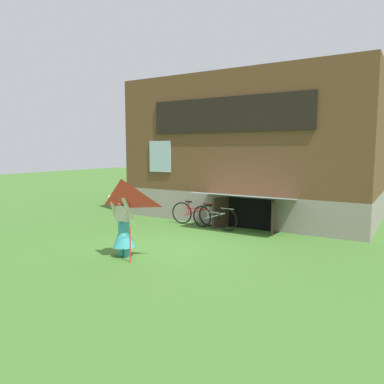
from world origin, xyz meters
The scene contains 6 objects.
ground_plane centered at (0.00, 0.00, 0.00)m, with size 60.00×60.00×0.00m, color #3D6B28.
log_house centered at (0.00, 5.57, 2.50)m, with size 8.52×6.26×4.99m.
person centered at (-0.50, -1.37, 0.70)m, with size 0.61×0.53×1.67m.
kite centered at (-0.06, -1.90, 1.41)m, with size 1.17×1.06×1.78m.
bicycle_silver centered at (-0.10, 2.35, 0.36)m, with size 1.64×0.19×0.75m.
bicycle_red centered at (-0.94, 2.58, 0.38)m, with size 1.72×0.23×0.79m.
Camera 1 is at (5.27, -7.73, 2.49)m, focal length 34.70 mm.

